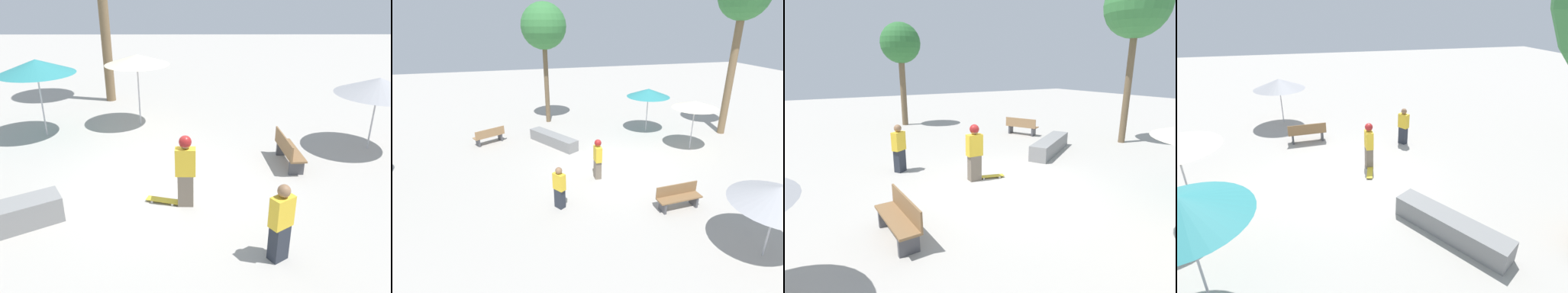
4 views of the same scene
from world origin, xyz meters
TOP-DOWN VIEW (x-y plane):
  - ground_plane at (0.00, 0.00)m, footprint 60.00×60.00m
  - skater_main at (0.89, 0.58)m, footprint 0.28×0.45m
  - skateboard at (0.81, 0.05)m, footprint 0.40×0.82m
  - concrete_ledge at (2.11, -3.48)m, footprint 2.19×2.99m
  - bench_near at (5.33, -4.50)m, footprint 1.62×1.14m
  - bench_far at (-1.19, 3.38)m, footprint 1.63×0.54m
  - shade_umbrella_cream at (-4.48, -1.15)m, footprint 2.20×2.20m
  - shade_umbrella_teal at (-3.44, -4.15)m, footprint 2.40×2.40m
  - shade_umbrella_grey at (-2.29, 6.10)m, footprint 2.44×2.44m
  - palm_tree_left at (1.82, -7.46)m, footprint 2.61×2.61m
  - bystander_watching at (2.77, 2.31)m, footprint 0.43×0.48m

SIDE VIEW (x-z plane):
  - ground_plane at x=0.00m, z-range 0.00..0.00m
  - skateboard at x=0.81m, z-range 0.02..0.09m
  - concrete_ledge at x=2.11m, z-range 0.00..0.57m
  - bench_near at x=5.33m, z-range 0.00..0.85m
  - bench_far at x=-1.19m, z-range 0.00..0.85m
  - bystander_watching at x=2.77m, z-range 0.00..1.55m
  - skater_main at x=0.89m, z-range 0.07..1.77m
  - shade_umbrella_grey at x=-2.29m, z-range 0.86..3.06m
  - shade_umbrella_teal at x=-3.44m, z-range 1.03..3.55m
  - shade_umbrella_cream at x=-4.48m, z-range 1.07..3.55m
  - palm_tree_left at x=1.82m, z-range 2.15..9.18m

